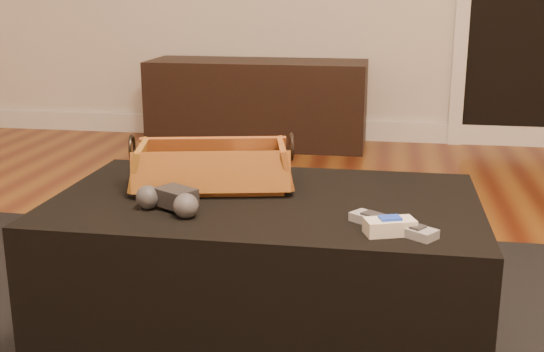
% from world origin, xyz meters
% --- Properties ---
extents(baseboard, '(5.00, 0.04, 0.12)m').
position_xyz_m(baseboard, '(0.00, 2.73, 0.06)').
color(baseboard, white).
rests_on(baseboard, floor).
extents(media_cabinet, '(1.29, 0.45, 0.51)m').
position_xyz_m(media_cabinet, '(-0.33, 2.51, 0.25)').
color(media_cabinet, black).
rests_on(media_cabinet, floor).
extents(ottoman, '(1.00, 0.60, 0.42)m').
position_xyz_m(ottoman, '(0.17, 0.05, 0.22)').
color(ottoman, black).
rests_on(ottoman, area_rug).
extents(tv_remote, '(0.21, 0.11, 0.02)m').
position_xyz_m(tv_remote, '(0.01, 0.09, 0.46)').
color(tv_remote, black).
rests_on(tv_remote, wicker_basket).
extents(cloth_bundle, '(0.11, 0.08, 0.06)m').
position_xyz_m(cloth_bundle, '(0.12, 0.16, 0.48)').
color(cloth_bundle, tan).
rests_on(cloth_bundle, wicker_basket).
extents(wicker_basket, '(0.42, 0.28, 0.14)m').
position_xyz_m(wicker_basket, '(0.03, 0.11, 0.48)').
color(wicker_basket, '#A55925').
rests_on(wicker_basket, ottoman).
extents(game_controller, '(0.17, 0.14, 0.05)m').
position_xyz_m(game_controller, '(-0.02, -0.09, 0.46)').
color(game_controller, black).
rests_on(game_controller, ottoman).
extents(silver_remote, '(0.19, 0.15, 0.02)m').
position_xyz_m(silver_remote, '(0.47, -0.13, 0.44)').
color(silver_remote, '#A0A3A7').
rests_on(silver_remote, ottoman).
extents(cream_gadget, '(0.11, 0.08, 0.04)m').
position_xyz_m(cream_gadget, '(0.46, -0.15, 0.45)').
color(cream_gadget, silver).
rests_on(cream_gadget, ottoman).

